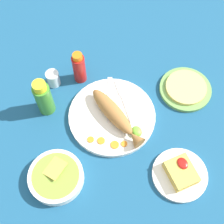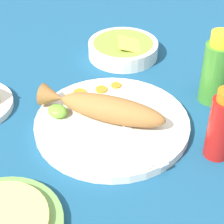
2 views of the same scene
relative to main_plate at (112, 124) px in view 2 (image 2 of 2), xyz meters
name	(u,v)px [view 2 (image 2 of 2)]	position (x,y,z in m)	size (l,w,h in m)	color
ground_plane	(112,127)	(0.00, 0.00, -0.01)	(4.00, 4.00, 0.00)	navy
main_plate	(112,124)	(0.00, 0.00, 0.00)	(0.30, 0.30, 0.02)	white
fried_fish	(103,108)	(-0.02, 0.00, 0.03)	(0.26, 0.11, 0.05)	#996633
fork_near	(138,140)	(0.07, -0.02, 0.01)	(0.17, 0.09, 0.00)	silver
fork_far	(115,147)	(0.05, -0.06, 0.01)	(0.19, 0.04, 0.00)	silver
carrot_slice_near	(116,85)	(-0.06, 0.10, 0.01)	(0.02, 0.02, 0.00)	orange
carrot_slice_mid	(101,89)	(-0.08, 0.07, 0.01)	(0.03, 0.03, 0.00)	orange
carrot_slice_far	(80,93)	(-0.11, 0.04, 0.01)	(0.03, 0.03, 0.00)	orange
carrot_slice_extra	(67,98)	(-0.12, 0.01, 0.01)	(0.02, 0.02, 0.00)	orange
lime_wedge_main	(57,111)	(-0.10, -0.05, 0.02)	(0.04, 0.03, 0.02)	#6BB233
hot_sauce_bottle_red	(221,126)	(0.20, 0.04, 0.06)	(0.05, 0.05, 0.14)	#B21914
hot_sauce_bottle_green	(216,70)	(0.12, 0.20, 0.07)	(0.06, 0.06, 0.16)	#3D8428
guacamole_bowl	(123,48)	(-0.13, 0.25, 0.01)	(0.17, 0.17, 0.05)	white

